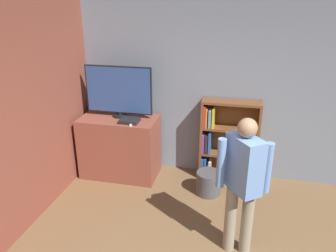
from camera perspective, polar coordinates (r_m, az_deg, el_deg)
The scene contains 9 objects.
wall_back at distance 5.04m, azimuth 13.35°, elevation 5.46°, with size 7.07×0.06×2.70m.
wall_side_brick at distance 4.48m, azimuth -21.62°, elevation 2.45°, with size 0.06×4.31×2.70m.
tv_ledge at distance 5.26m, azimuth -8.34°, elevation -3.57°, with size 1.19×0.64×0.97m.
television at distance 5.02m, azimuth -8.59°, elevation 6.03°, with size 1.04×0.22×0.79m.
game_console at distance 4.87m, azimuth -6.70°, elevation 0.94°, with size 0.28×0.23×0.05m.
remote_loose at distance 4.78m, azimuth -6.54°, elevation 0.33°, with size 0.08×0.14×0.02m.
bookshelf at distance 5.12m, azimuth 9.61°, elevation -2.60°, with size 0.87×0.28×1.28m.
person at distance 3.55m, azimuth 12.88°, elevation -8.78°, with size 0.56×0.46×1.60m.
waste_bin at distance 4.88m, azimuth 7.06°, elevation -9.80°, with size 0.36×0.36×0.34m.
Camera 1 is at (-0.08, -2.11, 2.71)m, focal length 35.00 mm.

